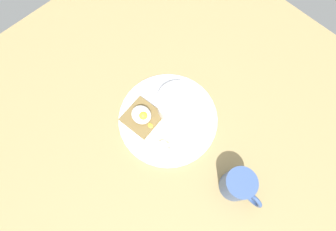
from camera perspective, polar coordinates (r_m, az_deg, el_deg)
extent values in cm
cube|color=#978051|center=(76.47, 0.00, -1.05)|extent=(120.00, 120.00, 2.00)
cylinder|color=white|center=(75.06, 0.00, -0.67)|extent=(28.25, 28.25, 1.00)
torus|color=white|center=(74.31, 0.00, -0.46)|extent=(28.05, 28.05, 0.60)
cylinder|color=white|center=(72.68, 2.24, 2.34)|extent=(11.70, 11.70, 6.36)
torus|color=white|center=(69.77, 2.34, 3.36)|extent=(11.90, 11.90, 0.60)
cylinder|color=#B6647C|center=(73.10, 2.23, 2.20)|extent=(10.30, 10.30, 5.06)
ellipsoid|color=#B6647C|center=(70.96, 2.30, 2.93)|extent=(9.79, 9.79, 1.20)
ellipsoid|color=olive|center=(70.39, 1.21, 2.60)|extent=(1.78, 1.72, 0.65)
ellipsoid|color=tan|center=(71.14, 1.92, 4.00)|extent=(1.84, 1.97, 0.71)
ellipsoid|color=tan|center=(69.69, 2.95, 0.92)|extent=(1.05, 1.37, 0.53)
ellipsoid|color=tan|center=(71.11, -0.07, 4.04)|extent=(1.98, 1.63, 0.73)
ellipsoid|color=beige|center=(71.62, 3.41, 4.47)|extent=(1.36, 1.25, 0.49)
ellipsoid|color=olive|center=(71.33, 2.02, 4.24)|extent=(1.70, 1.45, 0.62)
ellipsoid|color=#A67C5A|center=(70.79, 4.49, 2.94)|extent=(1.67, 1.36, 0.62)
cube|color=brown|center=(73.55, -5.72, -0.29)|extent=(10.36, 10.36, 0.30)
cube|color=#9B7D46|center=(74.17, -5.67, -0.47)|extent=(10.16, 10.16, 1.53)
ellipsoid|color=white|center=(71.97, -5.84, 0.17)|extent=(5.76, 5.15, 3.20)
sphere|color=yellow|center=(70.90, -5.43, -0.10)|extent=(2.55, 2.55, 2.55)
ellipsoid|color=yellow|center=(72.17, -3.85, -2.23)|extent=(1.63, 1.25, 0.36)
cylinder|color=beige|center=(72.02, 0.81, -5.16)|extent=(3.88, 3.90, 1.43)
cylinder|color=#BCB28C|center=(71.46, 0.82, -5.04)|extent=(0.69, 0.70, 0.17)
cylinder|color=beige|center=(71.59, -1.20, -6.70)|extent=(4.25, 4.23, 1.29)
cylinder|color=#B8B187|center=(71.08, -1.21, -6.60)|extent=(0.76, 0.76, 0.16)
cylinder|color=beige|center=(72.63, -1.80, -4.11)|extent=(4.15, 4.17, 0.96)
cylinder|color=#BDAE8E|center=(72.22, -1.81, -4.01)|extent=(0.75, 0.75, 0.14)
cylinder|color=beige|center=(71.70, 2.59, -6.51)|extent=(4.30, 4.31, 1.30)
cylinder|color=#B9B38D|center=(71.17, 2.61, -6.40)|extent=(0.77, 0.77, 0.16)
cylinder|color=#F8E3BB|center=(70.99, -0.13, -8.41)|extent=(4.02, 4.09, 1.61)
cylinder|color=#C2B191|center=(70.46, -0.13, -8.32)|extent=(0.72, 0.72, 0.22)
cylinder|color=#385187|center=(69.01, 14.89, -14.31)|extent=(7.62, 7.62, 9.15)
cylinder|color=#332310|center=(65.67, 15.64, -13.95)|extent=(6.48, 6.48, 0.40)
torus|color=#385187|center=(69.22, 18.02, -16.94)|extent=(5.04, 1.08, 5.03)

